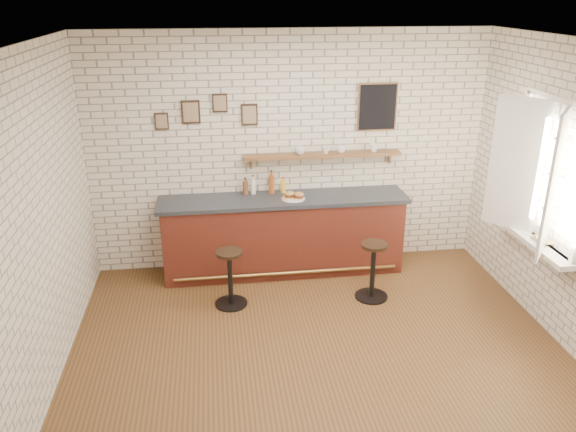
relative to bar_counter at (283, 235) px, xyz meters
name	(u,v)px	position (x,y,z in m)	size (l,w,h in m)	color
ground	(316,344)	(0.12, -1.70, -0.51)	(5.00, 5.00, 0.00)	brown
bar_counter	(283,235)	(0.00, 0.00, 0.00)	(3.10, 0.65, 1.01)	#582117
sandwich_plate	(293,199)	(0.12, -0.07, 0.51)	(0.28, 0.28, 0.01)	white
ciabatta_sandwich	(294,195)	(0.13, -0.07, 0.55)	(0.26, 0.19, 0.08)	tan
potato_chips	(292,198)	(0.09, -0.07, 0.52)	(0.24, 0.19, 0.00)	#E4A450
bitters_bottle_brown	(245,188)	(-0.46, 0.19, 0.59)	(0.07, 0.07, 0.22)	brown
bitters_bottle_white	(253,186)	(-0.36, 0.19, 0.60)	(0.06, 0.06, 0.25)	white
bitters_bottle_amber	(272,184)	(-0.13, 0.19, 0.63)	(0.07, 0.07, 0.30)	#A84D1B
condiment_bottle_yellow	(283,186)	(0.02, 0.19, 0.59)	(0.06, 0.06, 0.20)	gold
bar_stool_left	(230,276)	(-0.72, -0.77, -0.14)	(0.38, 0.38, 0.68)	black
bar_stool_right	(373,269)	(0.95, -0.83, -0.13)	(0.39, 0.39, 0.70)	black
wall_shelf	(322,155)	(0.52, 0.20, 0.97)	(2.00, 0.18, 0.18)	brown
shelf_cup_a	(300,151)	(0.24, 0.20, 1.04)	(0.12, 0.12, 0.10)	white
shelf_cup_b	(326,150)	(0.57, 0.20, 1.04)	(0.09, 0.09, 0.08)	white
shelf_cup_c	(341,149)	(0.76, 0.20, 1.04)	(0.12, 0.12, 0.09)	white
shelf_cup_d	(374,148)	(1.18, 0.20, 1.04)	(0.11, 0.11, 0.10)	white
back_wall_decor	(308,109)	(0.35, 0.28, 1.54)	(2.96, 0.02, 0.56)	black
window_sill	(532,240)	(2.52, -1.40, 0.39)	(0.20, 1.35, 0.06)	white
casement_window	(540,174)	(2.48, -1.40, 1.14)	(0.40, 1.30, 1.56)	white
book_lower	(536,241)	(2.50, -1.49, 0.43)	(0.15, 0.20, 0.02)	tan
book_upper	(536,239)	(2.50, -1.50, 0.45)	(0.16, 0.22, 0.02)	tan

